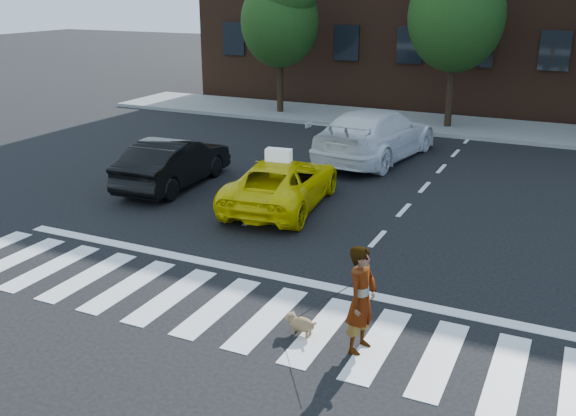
% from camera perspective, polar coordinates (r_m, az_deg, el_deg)
% --- Properties ---
extents(ground, '(120.00, 120.00, 0.00)m').
position_cam_1_polar(ground, '(11.78, -6.25, -8.73)').
color(ground, black).
rests_on(ground, ground).
extents(crosswalk, '(13.00, 2.40, 0.01)m').
position_cam_1_polar(crosswalk, '(11.77, -6.25, -8.71)').
color(crosswalk, silver).
rests_on(crosswalk, ground).
extents(stop_line, '(12.00, 0.30, 0.01)m').
position_cam_1_polar(stop_line, '(13.02, -2.59, -5.77)').
color(stop_line, silver).
rests_on(stop_line, ground).
extents(sidewalk_far, '(30.00, 4.00, 0.15)m').
position_cam_1_polar(sidewalk_far, '(27.44, 13.16, 7.25)').
color(sidewalk_far, slate).
rests_on(sidewalk_far, ground).
extents(tree_left, '(3.39, 3.38, 6.50)m').
position_cam_1_polar(tree_left, '(28.71, -0.67, 17.04)').
color(tree_left, black).
rests_on(tree_left, ground).
extents(tree_mid, '(3.69, 3.69, 7.10)m').
position_cam_1_polar(tree_mid, '(26.31, 14.90, 17.14)').
color(tree_mid, black).
rests_on(tree_mid, ground).
extents(taxi, '(2.61, 4.77, 1.27)m').
position_cam_1_polar(taxi, '(16.71, -0.53, 2.25)').
color(taxi, '#E0CB04').
rests_on(taxi, ground).
extents(black_sedan, '(1.71, 4.33, 1.40)m').
position_cam_1_polar(black_sedan, '(18.72, -10.12, 4.02)').
color(black_sedan, black).
rests_on(black_sedan, ground).
extents(white_suv, '(3.10, 6.09, 1.69)m').
position_cam_1_polar(white_suv, '(21.55, 7.82, 6.52)').
color(white_suv, white).
rests_on(white_suv, ground).
extents(woman, '(0.52, 0.70, 1.76)m').
position_cam_1_polar(woman, '(10.10, 6.55, -8.09)').
color(woman, '#999999').
rests_on(woman, ground).
extents(dog, '(0.61, 0.29, 0.35)m').
position_cam_1_polar(dog, '(10.78, 1.03, -10.18)').
color(dog, '#886545').
rests_on(dog, ground).
extents(taxi_sign, '(0.68, 0.35, 0.32)m').
position_cam_1_polar(taxi_sign, '(16.33, -0.84, 4.73)').
color(taxi_sign, white).
rests_on(taxi_sign, taxi).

